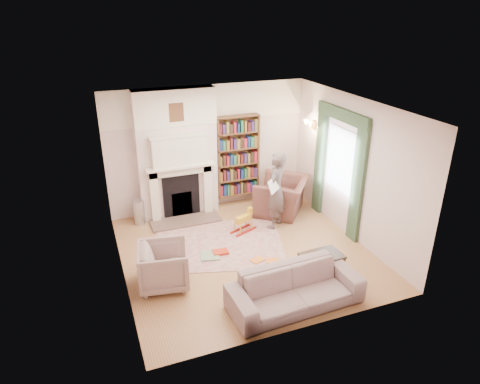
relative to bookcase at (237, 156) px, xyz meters
name	(u,v)px	position (x,y,z in m)	size (l,w,h in m)	color
floor	(245,252)	(-0.65, -2.12, -1.18)	(4.50, 4.50, 0.00)	#975F3C
ceiling	(245,106)	(-0.65, -2.12, 1.62)	(4.50, 4.50, 0.00)	white
wall_back	(208,148)	(-0.65, 0.13, 0.22)	(4.50, 4.50, 0.00)	silver
wall_front	(307,245)	(-0.65, -4.37, 0.22)	(4.50, 4.50, 0.00)	silver
wall_left	(115,204)	(-2.90, -2.12, 0.22)	(4.50, 4.50, 0.00)	silver
wall_right	(352,169)	(1.60, -2.12, 0.22)	(4.50, 4.50, 0.00)	silver
fireplace	(177,155)	(-1.40, -0.07, 0.21)	(1.70, 0.58, 2.80)	silver
bookcase	(237,156)	(0.00, 0.00, 0.00)	(1.00, 0.24, 1.85)	brown
window	(340,160)	(1.58, -1.72, 0.27)	(0.02, 0.90, 1.30)	silver
curtain_left	(358,184)	(1.55, -2.42, 0.02)	(0.07, 0.32, 2.40)	#2F4931
curtain_right	(320,161)	(1.55, -1.02, 0.02)	(0.07, 0.32, 2.40)	#2F4931
pelmet	(343,115)	(1.54, -1.72, 1.20)	(0.09, 1.70, 0.24)	#2F4931
wall_sconce	(306,126)	(1.38, -0.62, 0.72)	(0.20, 0.24, 0.24)	gold
rug	(218,244)	(-1.04, -1.67, -1.17)	(2.51, 1.93, 0.01)	beige
armchair_reading	(282,196)	(0.77, -0.78, -0.79)	(1.20, 1.04, 0.78)	#4A2D27
armchair_left	(164,266)	(-2.29, -2.61, -0.80)	(0.79, 0.82, 0.74)	#C0AD9E
sofa	(295,289)	(-0.49, -3.86, -0.87)	(2.10, 0.82, 0.61)	gray
man_reading	(276,191)	(0.32, -1.38, -0.35)	(0.60, 0.40, 1.65)	#524442
newspaper	(273,185)	(0.17, -1.58, -0.13)	(0.38, 0.02, 0.27)	white
coffee_table	(321,266)	(0.28, -3.35, -0.95)	(0.70, 0.45, 0.45)	#2F2110
paraffin_heater	(139,212)	(-2.34, -0.25, -0.90)	(0.24, 0.24, 0.55)	#AAABB2
rocking_horse	(243,221)	(-0.39, -1.37, -0.93)	(0.56, 0.22, 0.49)	gold
board_game	(210,256)	(-1.32, -2.05, -1.15)	(0.34, 0.34, 0.03)	gold
game_box_lid	(221,252)	(-1.10, -2.02, -1.14)	(0.29, 0.19, 0.05)	red
comic_annuals	(265,260)	(-0.42, -2.55, -1.16)	(0.54, 0.37, 0.02)	red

